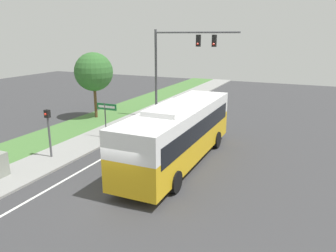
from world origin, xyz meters
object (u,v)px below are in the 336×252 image
object	(u,v)px
bus	(179,130)
street_sign	(106,113)
pedestrian_signal	(48,126)
signal_gantry	(178,57)

from	to	relation	value
bus	street_sign	xyz separation A→B (m)	(-6.16, 2.02, -0.05)
pedestrian_signal	bus	bearing A→B (deg)	18.90
bus	street_sign	world-z (taller)	bus
pedestrian_signal	street_sign	world-z (taller)	pedestrian_signal
signal_gantry	bus	bearing A→B (deg)	-67.19
bus	pedestrian_signal	bearing A→B (deg)	-161.10
signal_gantry	street_sign	world-z (taller)	signal_gantry
bus	street_sign	distance (m)	6.49
signal_gantry	street_sign	size ratio (longest dim) A/B	2.89
pedestrian_signal	street_sign	bearing A→B (deg)	78.78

